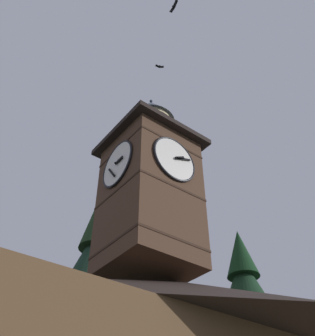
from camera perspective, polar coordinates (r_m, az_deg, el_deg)
clock_tower at (r=17.07m, az=-1.12°, el=-2.34°), size 3.98×3.98×9.52m
flying_bird_high at (r=21.70m, az=2.34°, el=22.09°), size 0.30×0.74×0.15m
flying_bird_low at (r=24.21m, az=0.31°, el=14.34°), size 0.51×0.33×0.12m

